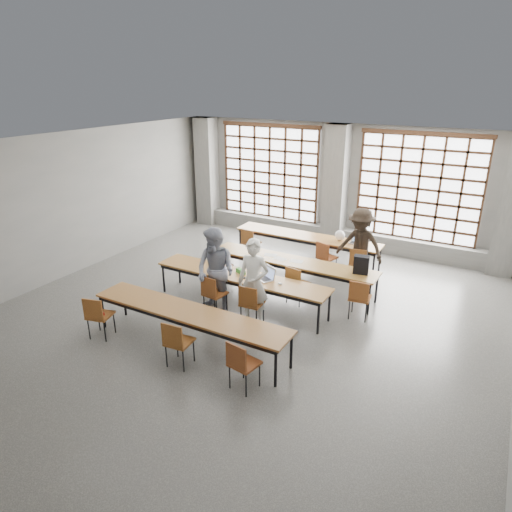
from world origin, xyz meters
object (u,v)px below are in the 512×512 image
(chair_mid_right, at_px, (359,296))
(student_female, at_px, (216,272))
(desk_row_c, at_px, (241,278))
(laptop_back, at_px, (357,241))
(desk_row_d, at_px, (189,314))
(chair_near_mid, at_px, (177,340))
(desk_row_b, at_px, (292,263))
(chair_near_left, at_px, (97,313))
(chair_back_mid, at_px, (325,255))
(chair_front_left, at_px, (213,291))
(red_pouch, at_px, (100,313))
(chair_front_right, at_px, (251,301))
(backpack, at_px, (361,265))
(chair_mid_left, at_px, (220,264))
(laptop_front, at_px, (267,276))
(mouse, at_px, (280,284))
(student_back, at_px, (360,245))
(student_male, at_px, (253,282))
(chair_back_left, at_px, (250,241))
(phone, at_px, (246,278))
(desk_row_a, at_px, (307,238))
(chair_back_right, at_px, (358,261))
(chair_near_right, at_px, (241,361))
(green_box, at_px, (241,271))
(plastic_bag, at_px, (340,235))

(chair_mid_right, xyz_separation_m, student_female, (-2.71, -1.17, 0.39))
(desk_row_c, relative_size, laptop_back, 11.11)
(desk_row_d, distance_m, chair_near_mid, 0.67)
(desk_row_b, xyz_separation_m, chair_near_left, (-2.26, -3.79, -0.13))
(chair_back_mid, xyz_separation_m, chair_front_left, (-1.27, -3.11, 0.00))
(chair_front_left, xyz_separation_m, red_pouch, (-1.36, -1.78, -0.04))
(chair_front_right, xyz_separation_m, backpack, (1.60, 1.98, 0.39))
(chair_mid_left, relative_size, backpack, 2.20)
(backpack, bearing_deg, chair_back_mid, 126.42)
(chair_back_mid, height_order, chair_near_left, same)
(backpack, bearing_deg, laptop_front, -153.88)
(chair_near_left, relative_size, mouse, 8.98)
(laptop_front, bearing_deg, desk_row_c, -169.98)
(laptop_front, bearing_deg, chair_near_mid, -97.55)
(chair_mid_right, height_order, student_back, student_back)
(mouse, bearing_deg, chair_near_left, -136.54)
(student_male, bearing_deg, backpack, 42.09)
(desk_row_b, xyz_separation_m, student_male, (-0.01, -1.80, 0.23))
(red_pouch, bearing_deg, laptop_back, 60.29)
(chair_back_left, distance_m, phone, 2.94)
(chair_back_left, distance_m, chair_back_mid, 2.18)
(chair_mid_left, xyz_separation_m, chair_near_left, (-0.66, -3.16, 0.00))
(student_female, bearing_deg, chair_near_mid, -69.04)
(chair_back_mid, relative_size, chair_mid_right, 1.00)
(chair_mid_right, distance_m, chair_near_mid, 3.84)
(chair_back_mid, bearing_deg, desk_row_a, 141.14)
(desk_row_c, bearing_deg, student_back, 55.54)
(chair_back_mid, xyz_separation_m, chair_mid_right, (1.45, -1.80, 0.00))
(desk_row_b, relative_size, mouse, 40.82)
(red_pouch, bearing_deg, chair_mid_right, 37.03)
(chair_back_right, bearing_deg, desk_row_b, -135.57)
(desk_row_b, distance_m, chair_mid_left, 1.72)
(desk_row_a, distance_m, chair_near_mid, 5.59)
(chair_mid_right, xyz_separation_m, chair_near_right, (-0.90, -3.16, 0.00))
(laptop_front, height_order, green_box, laptop_front)
(chair_back_right, distance_m, plastic_bag, 1.04)
(student_back, xyz_separation_m, phone, (-1.61, -2.70, -0.17))
(laptop_back, distance_m, red_pouch, 6.48)
(chair_near_left, relative_size, student_female, 0.47)
(chair_front_left, xyz_separation_m, chair_front_right, (0.91, -0.00, 0.00))
(desk_row_b, relative_size, green_box, 16.00)
(desk_row_d, relative_size, chair_front_left, 4.55)
(chair_front_left, relative_size, mouse, 8.98)
(chair_near_right, bearing_deg, chair_mid_left, 128.44)
(chair_near_mid, distance_m, student_female, 2.10)
(chair_back_mid, bearing_deg, chair_back_right, -0.13)
(chair_mid_left, height_order, chair_front_left, same)
(desk_row_a, relative_size, student_female, 2.15)
(desk_row_a, height_order, red_pouch, desk_row_a)
(chair_front_right, xyz_separation_m, chair_near_left, (-2.26, -1.86, 0.00))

